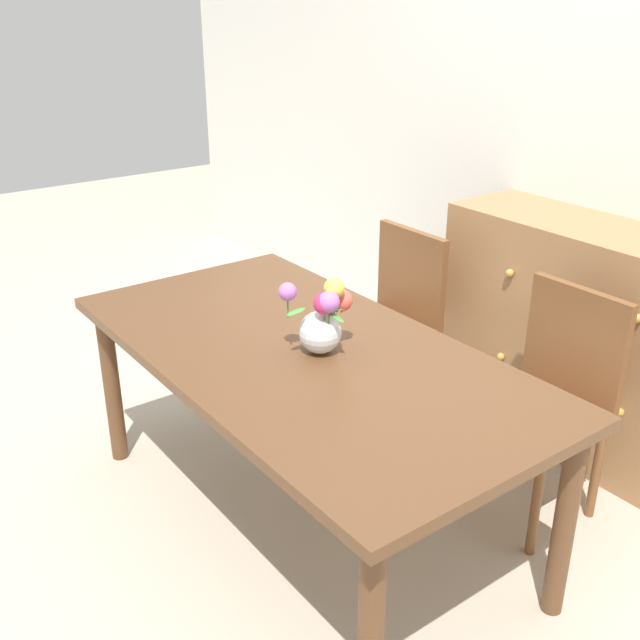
{
  "coord_description": "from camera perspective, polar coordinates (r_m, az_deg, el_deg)",
  "views": [
    {
      "loc": [
        1.91,
        -1.34,
        1.88
      ],
      "look_at": [
        0.05,
        0.03,
        0.87
      ],
      "focal_mm": 41.9,
      "sensor_mm": 36.0,
      "label": 1
    }
  ],
  "objects": [
    {
      "name": "flower_vase",
      "position": [
        2.52,
        0.22,
        0.09
      ],
      "size": [
        0.21,
        0.26,
        0.27
      ],
      "color": "silver",
      "rests_on": "dining_table"
    },
    {
      "name": "dining_table",
      "position": [
        2.63,
        -1.24,
        -3.78
      ],
      "size": [
        1.86,
        0.96,
        0.75
      ],
      "color": "brown",
      "rests_on": "ground_plane"
    },
    {
      "name": "back_wall",
      "position": [
        3.54,
        21.0,
        14.45
      ],
      "size": [
        7.0,
        0.1,
        2.8
      ],
      "primitive_type": "cube",
      "color": "silver",
      "rests_on": "ground_plane"
    },
    {
      "name": "chair_right",
      "position": [
        2.94,
        17.26,
        -5.0
      ],
      "size": [
        0.42,
        0.42,
        0.9
      ],
      "rotation": [
        0.0,
        0.0,
        3.14
      ],
      "color": "brown",
      "rests_on": "ground_plane"
    },
    {
      "name": "ground_plane",
      "position": [
        3.0,
        -1.12,
        -15.12
      ],
      "size": [
        12.0,
        12.0,
        0.0
      ],
      "primitive_type": "plane",
      "color": "#B7AD99"
    },
    {
      "name": "dresser",
      "position": [
        3.42,
        20.17,
        -1.61
      ],
      "size": [
        1.4,
        0.47,
        1.0
      ],
      "color": "#9E7047",
      "rests_on": "ground_plane"
    },
    {
      "name": "chair_left",
      "position": [
        3.48,
        5.51,
        0.58
      ],
      "size": [
        0.42,
        0.42,
        0.9
      ],
      "rotation": [
        0.0,
        0.0,
        3.14
      ],
      "color": "brown",
      "rests_on": "ground_plane"
    }
  ]
}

